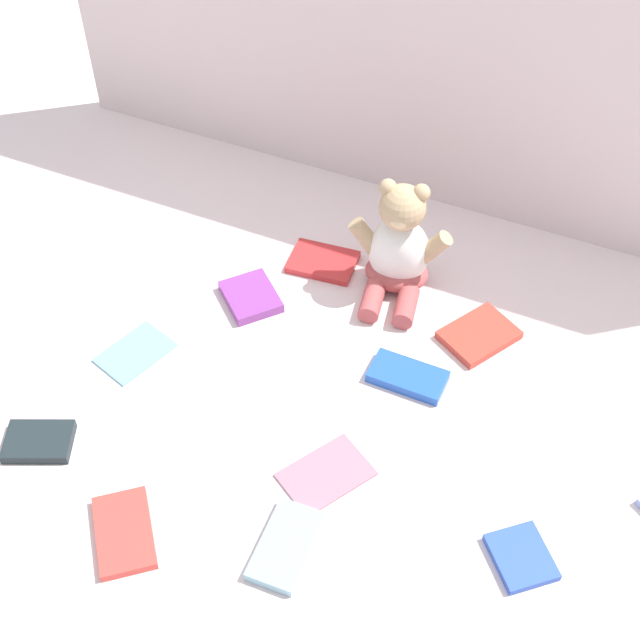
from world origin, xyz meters
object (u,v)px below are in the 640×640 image
Objects in this scene: book_case_5 at (326,474)px; book_case_0 at (135,352)px; book_case_2 at (124,533)px; book_case_9 at (408,376)px; teddy_bear at (398,250)px; book_case_3 at (251,297)px; book_case_10 at (39,442)px; book_case_6 at (521,557)px; book_case_1 at (286,546)px; book_case_8 at (323,262)px; book_case_7 at (479,335)px.

book_case_0 is at bearing -161.67° from book_case_5.
book_case_2 is 0.53m from book_case_9.
teddy_bear is 0.28m from book_case_3.
teddy_bear is 1.69× the size of book_case_5.
book_case_10 is at bearing -159.55° from book_case_3.
book_case_10 is at bearing -131.97° from book_case_5.
book_case_0 is 0.48m from book_case_9.
book_case_0 is at bearing 107.46° from book_case_9.
book_case_3 is at bearing 80.37° from book_case_9.
book_case_2 is at bearing -133.03° from book_case_3.
teddy_bear reaches higher than book_case_10.
book_case_6 is at bearing -19.15° from book_case_2.
book_case_3 is (-0.28, 0.43, 0.00)m from book_case_1.
book_case_8 is (-0.51, 0.45, -0.00)m from book_case_6.
teddy_bear is at bearing -87.90° from book_case_1.
book_case_8 is (-0.15, -0.01, -0.08)m from teddy_bear.
book_case_0 is 0.61m from book_case_7.
book_case_7 is at bearing 101.36° from book_case_5.
teddy_bear is 2.18× the size of book_case_10.
teddy_bear reaches higher than book_case_8.
book_case_8 is at bearing 51.38° from book_case_9.
book_case_5 is at bearing -93.82° from teddy_bear.
teddy_bear is 1.71× the size of book_case_2.
book_case_9 is (0.05, 0.37, 0.00)m from book_case_1.
book_case_3 reaches higher than book_case_5.
book_case_3 is 0.86× the size of book_case_8.
book_case_0 is (-0.35, -0.35, -0.08)m from teddy_bear.
teddy_bear is 0.17m from book_case_8.
book_case_7 is at bearing -107.52° from book_case_1.
book_case_3 is 0.33m from book_case_9.
book_case_10 reaches higher than book_case_7.
book_case_2 and book_case_6 have the same top height.
book_case_3 reaches higher than book_case_8.
book_case_3 reaches higher than book_case_2.
book_case_3 is at bearing 56.24° from book_case_2.
book_case_1 is 0.14m from book_case_5.
book_case_6 is 0.77m from book_case_10.
book_case_0 is 0.91× the size of book_case_5.
book_case_1 is at bearing 65.60° from book_case_10.
book_case_1 reaches higher than book_case_7.
teddy_bear is at bearing 121.85° from book_case_10.
book_case_8 is at bearing 172.93° from teddy_bear.
teddy_bear is 1.82× the size of book_case_7.
book_case_2 is 1.07× the size of book_case_8.
book_case_8 is 1.19× the size of book_case_10.
book_case_9 is at bearing 102.66° from book_case_10.
book_case_0 is 0.35m from book_case_2.
book_case_6 is 0.74× the size of book_case_7.
book_case_6 is at bearing -161.54° from book_case_1.
book_case_5 is at bearing -175.04° from book_case_0.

